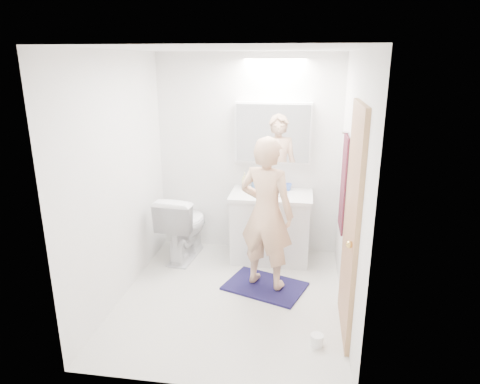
% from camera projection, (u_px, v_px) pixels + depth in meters
% --- Properties ---
extents(floor, '(2.50, 2.50, 0.00)m').
position_uv_depth(floor, '(231.00, 298.00, 4.33)').
color(floor, silver).
rests_on(floor, ground).
extents(ceiling, '(2.50, 2.50, 0.00)m').
position_uv_depth(ceiling, '(230.00, 49.00, 3.61)').
color(ceiling, white).
rests_on(ceiling, floor).
extents(wall_back, '(2.50, 0.00, 2.50)m').
position_uv_depth(wall_back, '(248.00, 156.00, 5.15)').
color(wall_back, white).
rests_on(wall_back, floor).
extents(wall_front, '(2.50, 0.00, 2.50)m').
position_uv_depth(wall_front, '(198.00, 237.00, 2.79)').
color(wall_front, white).
rests_on(wall_front, floor).
extents(wall_left, '(0.00, 2.50, 2.50)m').
position_uv_depth(wall_left, '(119.00, 180.00, 4.13)').
color(wall_left, white).
rests_on(wall_left, floor).
extents(wall_right, '(0.00, 2.50, 2.50)m').
position_uv_depth(wall_right, '(352.00, 189.00, 3.81)').
color(wall_right, white).
rests_on(wall_right, floor).
extents(vanity_cabinet, '(0.90, 0.55, 0.78)m').
position_uv_depth(vanity_cabinet, '(271.00, 228.00, 5.08)').
color(vanity_cabinet, silver).
rests_on(vanity_cabinet, floor).
extents(countertop, '(0.95, 0.58, 0.04)m').
position_uv_depth(countertop, '(271.00, 195.00, 4.96)').
color(countertop, white).
rests_on(countertop, vanity_cabinet).
extents(sink_basin, '(0.36, 0.36, 0.03)m').
position_uv_depth(sink_basin, '(272.00, 192.00, 4.97)').
color(sink_basin, white).
rests_on(sink_basin, countertop).
extents(faucet, '(0.02, 0.02, 0.16)m').
position_uv_depth(faucet, '(273.00, 182.00, 5.13)').
color(faucet, silver).
rests_on(faucet, countertop).
extents(medicine_cabinet, '(0.88, 0.14, 0.70)m').
position_uv_depth(medicine_cabinet, '(273.00, 133.00, 4.95)').
color(medicine_cabinet, white).
rests_on(medicine_cabinet, wall_back).
extents(mirror_panel, '(0.84, 0.01, 0.66)m').
position_uv_depth(mirror_panel, '(273.00, 134.00, 4.88)').
color(mirror_panel, silver).
rests_on(mirror_panel, medicine_cabinet).
extents(toilet, '(0.54, 0.84, 0.81)m').
position_uv_depth(toilet, '(184.00, 226.00, 5.11)').
color(toilet, white).
rests_on(toilet, floor).
extents(bath_rug, '(0.94, 0.79, 0.02)m').
position_uv_depth(bath_rug, '(265.00, 286.00, 4.52)').
color(bath_rug, '#191541').
rests_on(bath_rug, floor).
extents(person, '(0.67, 0.55, 1.57)m').
position_uv_depth(person, '(266.00, 213.00, 4.28)').
color(person, tan).
rests_on(person, bath_rug).
extents(door, '(0.04, 0.80, 2.00)m').
position_uv_depth(door, '(351.00, 224.00, 3.55)').
color(door, tan).
rests_on(door, wall_right).
extents(door_knob, '(0.06, 0.06, 0.06)m').
position_uv_depth(door_knob, '(349.00, 245.00, 3.28)').
color(door_knob, gold).
rests_on(door_knob, door).
extents(towel, '(0.02, 0.42, 1.00)m').
position_uv_depth(towel, '(343.00, 183.00, 4.37)').
color(towel, black).
rests_on(towel, wall_right).
extents(towel_hook, '(0.07, 0.02, 0.02)m').
position_uv_depth(towel_hook, '(346.00, 133.00, 4.21)').
color(towel_hook, silver).
rests_on(towel_hook, wall_right).
extents(soap_bottle_a, '(0.09, 0.09, 0.20)m').
position_uv_depth(soap_bottle_a, '(245.00, 181.00, 5.11)').
color(soap_bottle_a, '#D2CA87').
rests_on(soap_bottle_a, countertop).
extents(soap_bottle_b, '(0.12, 0.12, 0.18)m').
position_uv_depth(soap_bottle_b, '(256.00, 181.00, 5.12)').
color(soap_bottle_b, '#4F72A9').
rests_on(soap_bottle_b, countertop).
extents(toothbrush_cup, '(0.11, 0.11, 0.08)m').
position_uv_depth(toothbrush_cup, '(288.00, 187.00, 5.06)').
color(toothbrush_cup, '#456CD1').
rests_on(toothbrush_cup, countertop).
extents(toilet_paper_roll, '(0.11, 0.11, 0.10)m').
position_uv_depth(toilet_paper_roll, '(317.00, 340.00, 3.59)').
color(toilet_paper_roll, white).
rests_on(toilet_paper_roll, floor).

